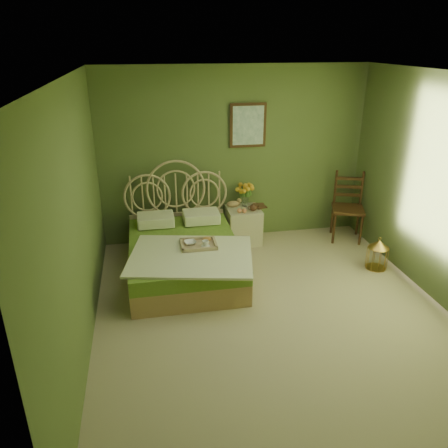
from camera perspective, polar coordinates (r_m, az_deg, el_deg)
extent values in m
plane|color=tan|center=(5.13, 6.51, -11.68)|extent=(4.50, 4.50, 0.00)
plane|color=silver|center=(4.24, 8.16, 18.63)|extent=(4.50, 4.50, 0.00)
plane|color=#576B38|center=(6.60, 1.34, 8.90)|extent=(4.00, 0.00, 4.00)
plane|color=#576B38|center=(4.37, -18.61, 0.17)|extent=(0.00, 4.50, 4.50)
cube|color=#351C0E|center=(6.53, 3.15, 12.74)|extent=(0.54, 0.03, 0.64)
cube|color=silver|center=(6.51, 3.19, 12.72)|extent=(0.46, 0.01, 0.56)
cube|color=tan|center=(5.85, -5.20, -5.32)|extent=(1.40, 1.86, 0.28)
cube|color=olive|center=(5.75, -5.28, -3.27)|extent=(1.40, 1.86, 0.19)
cube|color=white|center=(5.33, -4.33, -4.15)|extent=(1.67, 1.40, 0.03)
cube|color=white|center=(6.26, -8.92, 0.56)|extent=(0.51, 0.37, 0.15)
cube|color=white|center=(6.30, -2.99, 0.99)|extent=(0.51, 0.37, 0.15)
cube|color=tan|center=(5.55, -3.34, -2.93)|extent=(0.46, 0.36, 0.04)
ellipsoid|color=#B77A38|center=(5.62, -2.26, -1.98)|extent=(0.12, 0.07, 0.05)
cube|color=beige|center=(6.70, 2.54, -0.18)|extent=(0.50, 0.50, 0.55)
cylinder|color=silver|center=(6.69, 2.78, 3.11)|extent=(0.10, 0.10, 0.18)
ellipsoid|color=tan|center=(6.64, 1.22, 2.63)|extent=(0.21, 0.11, 0.10)
sphere|color=#D07B51|center=(6.43, 2.02, 1.77)|extent=(0.07, 0.07, 0.07)
sphere|color=#D07B51|center=(6.43, 2.67, 1.75)|extent=(0.07, 0.07, 0.07)
cube|color=#351C0E|center=(6.98, 15.88, 1.88)|extent=(0.59, 0.59, 0.04)
cylinder|color=#351C0E|center=(6.82, 14.86, -0.76)|extent=(0.04, 0.04, 0.50)
cylinder|color=#351C0E|center=(7.00, 17.82, -0.51)|extent=(0.04, 0.04, 0.50)
cylinder|color=#351C0E|center=(7.15, 13.55, 0.49)|extent=(0.04, 0.04, 0.50)
cylinder|color=#351C0E|center=(7.32, 16.40, 0.71)|extent=(0.04, 0.04, 0.50)
cube|color=#351C0E|center=(7.06, 15.43, 4.55)|extent=(0.39, 0.18, 0.55)
cylinder|color=#B7893A|center=(6.40, 19.16, -5.38)|extent=(0.28, 0.28, 0.01)
cylinder|color=#B7893A|center=(6.33, 19.33, -4.19)|extent=(0.28, 0.28, 0.31)
cone|color=#B7893A|center=(6.24, 19.58, -2.48)|extent=(0.28, 0.28, 0.11)
imported|color=#381E0F|center=(6.65, 4.05, 2.25)|extent=(0.20, 0.24, 0.02)
imported|color=#472819|center=(6.65, 4.06, 2.40)|extent=(0.17, 0.22, 0.02)
imported|color=white|center=(5.56, -4.43, -2.43)|extent=(0.16, 0.16, 0.04)
imported|color=white|center=(5.48, -2.44, -2.57)|extent=(0.11, 0.11, 0.08)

